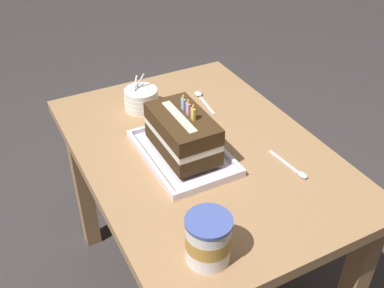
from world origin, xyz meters
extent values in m
plane|color=#383333|center=(0.00, 0.00, 0.00)|extent=(8.00, 8.00, 0.00)
cube|color=#9E754C|center=(0.00, 0.00, 0.66)|extent=(0.99, 0.70, 0.04)
cube|color=#9E754C|center=(-0.44, -0.29, 0.32)|extent=(0.06, 0.06, 0.65)
cube|color=#9E754C|center=(-0.44, 0.29, 0.32)|extent=(0.06, 0.06, 0.65)
cube|color=silver|center=(0.01, -0.06, 0.69)|extent=(0.34, 0.23, 0.01)
cube|color=silver|center=(0.01, -0.17, 0.70)|extent=(0.34, 0.01, 0.02)
cube|color=silver|center=(0.01, 0.04, 0.70)|extent=(0.34, 0.01, 0.02)
cube|color=silver|center=(-0.15, -0.06, 0.70)|extent=(0.01, 0.20, 0.02)
cube|color=silver|center=(0.17, -0.06, 0.70)|extent=(0.01, 0.20, 0.02)
cube|color=#3C2914|center=(0.01, -0.06, 0.73)|extent=(0.24, 0.14, 0.05)
cube|color=white|center=(0.01, -0.06, 0.76)|extent=(0.24, 0.14, 0.02)
cube|color=#3C2914|center=(0.01, -0.06, 0.80)|extent=(0.24, 0.14, 0.05)
cube|color=beige|center=(0.01, -0.08, 0.82)|extent=(0.18, 0.02, 0.00)
cube|color=#8CB7EA|center=(-0.02, -0.05, 0.84)|extent=(0.02, 0.01, 0.04)
ellipsoid|color=yellow|center=(-0.02, -0.05, 0.86)|extent=(0.01, 0.01, 0.01)
cube|color=#E099C6|center=(0.01, -0.05, 0.84)|extent=(0.02, 0.01, 0.04)
ellipsoid|color=yellow|center=(0.01, -0.05, 0.86)|extent=(0.01, 0.01, 0.01)
cube|color=#EFC64C|center=(0.04, -0.05, 0.84)|extent=(0.02, 0.01, 0.04)
ellipsoid|color=yellow|center=(0.04, -0.05, 0.86)|extent=(0.01, 0.01, 0.01)
cylinder|color=white|center=(-0.30, -0.07, 0.69)|extent=(0.12, 0.12, 0.02)
cylinder|color=white|center=(-0.30, -0.07, 0.71)|extent=(0.12, 0.12, 0.02)
cylinder|color=white|center=(-0.30, -0.07, 0.73)|extent=(0.11, 0.11, 0.02)
cylinder|color=white|center=(-0.30, -0.07, 0.74)|extent=(0.11, 0.11, 0.02)
cylinder|color=silver|center=(-0.31, -0.08, 0.77)|extent=(0.04, 0.04, 0.05)
cylinder|color=silver|center=(-0.32, -0.07, 0.77)|extent=(0.01, 0.05, 0.07)
cylinder|color=white|center=(0.38, -0.19, 0.74)|extent=(0.10, 0.10, 0.11)
cylinder|color=#B78938|center=(0.38, -0.19, 0.74)|extent=(0.10, 0.10, 0.04)
cylinder|color=#4256A3|center=(0.38, -0.19, 0.80)|extent=(0.11, 0.11, 0.01)
ellipsoid|color=silver|center=(0.25, 0.19, 0.69)|extent=(0.04, 0.03, 0.01)
cube|color=silver|center=(0.17, 0.18, 0.68)|extent=(0.12, 0.02, 0.00)
ellipsoid|color=silver|center=(-0.29, 0.15, 0.69)|extent=(0.04, 0.03, 0.01)
cube|color=silver|center=(-0.21, 0.14, 0.68)|extent=(0.12, 0.02, 0.00)
camera|label=1|loc=(0.98, -0.54, 1.51)|focal=42.83mm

